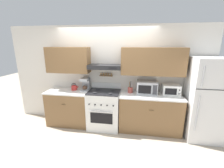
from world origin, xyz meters
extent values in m
plane|color=#B2A38E|center=(0.00, 0.00, 0.00)|extent=(16.00, 16.00, 0.00)
cube|color=silver|center=(0.00, 0.65, 1.27)|extent=(5.20, 0.08, 2.55)
cube|color=brown|center=(-0.95, 0.45, 1.70)|extent=(1.09, 0.33, 0.64)
sphere|color=brown|center=(-0.95, 0.27, 1.48)|extent=(0.02, 0.02, 0.02)
cube|color=brown|center=(1.13, 0.45, 1.70)|extent=(1.45, 0.33, 0.64)
sphere|color=brown|center=(1.13, 0.27, 1.48)|extent=(0.02, 0.02, 0.02)
cube|color=#232326|center=(0.00, 0.43, 1.55)|extent=(0.81, 0.37, 0.10)
cube|color=black|center=(0.23, 0.24, 1.55)|extent=(0.19, 0.01, 0.04)
cube|color=brown|center=(0.00, 0.57, 1.30)|extent=(0.34, 0.07, 0.02)
cylinder|color=olive|center=(-0.14, 0.57, 1.34)|extent=(0.03, 0.03, 0.06)
cylinder|color=olive|center=(-0.07, 0.57, 1.34)|extent=(0.03, 0.03, 0.06)
cylinder|color=olive|center=(0.00, 0.57, 1.34)|extent=(0.03, 0.03, 0.06)
cylinder|color=olive|center=(0.07, 0.57, 1.34)|extent=(0.03, 0.03, 0.06)
cylinder|color=olive|center=(0.14, 0.57, 1.34)|extent=(0.03, 0.03, 0.06)
cube|color=brown|center=(-0.95, 0.32, 0.44)|extent=(1.09, 0.59, 0.89)
cube|color=white|center=(-0.95, 0.32, 0.90)|extent=(1.12, 0.62, 0.03)
cylinder|color=brown|center=(-0.95, 0.01, 0.66)|extent=(0.10, 0.01, 0.01)
cube|color=brown|center=(1.13, 0.32, 0.44)|extent=(1.45, 0.59, 0.89)
cube|color=white|center=(1.13, 0.32, 0.90)|extent=(1.48, 0.62, 0.03)
cylinder|color=brown|center=(1.13, 0.01, 0.66)|extent=(0.10, 0.01, 0.01)
cube|color=white|center=(0.00, 0.28, 0.48)|extent=(0.78, 0.64, 0.95)
cube|color=black|center=(0.00, -0.05, 0.40)|extent=(0.53, 0.01, 0.27)
cylinder|color=#ADAFB5|center=(0.00, -0.07, 0.59)|extent=(0.55, 0.02, 0.02)
cube|color=black|center=(0.00, 0.28, 0.96)|extent=(0.78, 0.64, 0.01)
cylinder|color=#232326|center=(-0.19, 0.13, 0.97)|extent=(0.11, 0.11, 0.02)
cylinder|color=#232326|center=(0.19, 0.13, 0.97)|extent=(0.11, 0.11, 0.02)
cylinder|color=#232326|center=(-0.19, 0.44, 0.97)|extent=(0.11, 0.11, 0.02)
cylinder|color=#232326|center=(0.19, 0.44, 0.97)|extent=(0.11, 0.11, 0.02)
cylinder|color=black|center=(-0.28, -0.05, 0.74)|extent=(0.03, 0.02, 0.03)
cylinder|color=black|center=(-0.14, -0.05, 0.74)|extent=(0.03, 0.02, 0.03)
cylinder|color=black|center=(0.00, -0.05, 0.74)|extent=(0.03, 0.02, 0.03)
cylinder|color=black|center=(0.14, -0.05, 0.74)|extent=(0.03, 0.02, 0.03)
cylinder|color=black|center=(0.28, -0.05, 0.74)|extent=(0.03, 0.02, 0.03)
cube|color=white|center=(0.00, 0.58, 1.03)|extent=(0.78, 0.04, 0.14)
cube|color=white|center=(2.32, 0.23, 0.91)|extent=(0.79, 0.74, 1.83)
cube|color=black|center=(2.32, -0.14, 1.24)|extent=(0.79, 0.01, 0.01)
cylinder|color=#ADAFB5|center=(2.02, -0.15, 1.50)|extent=(0.02, 0.02, 0.40)
cylinder|color=#ADAFB5|center=(2.02, -0.15, 0.73)|extent=(0.02, 0.02, 0.77)
cylinder|color=red|center=(-0.84, 0.43, 0.97)|extent=(0.15, 0.15, 0.10)
ellipsoid|color=red|center=(-0.84, 0.43, 1.02)|extent=(0.14, 0.14, 0.06)
sphere|color=black|center=(-0.84, 0.43, 1.06)|extent=(0.02, 0.02, 0.02)
cylinder|color=red|center=(-0.76, 0.43, 0.98)|extent=(0.09, 0.03, 0.08)
torus|color=black|center=(-0.84, 0.43, 1.04)|extent=(0.13, 0.01, 0.13)
cube|color=#ADAFB5|center=(-0.53, 0.43, 0.93)|extent=(0.20, 0.25, 0.03)
cube|color=#ADAFB5|center=(-0.53, 0.51, 1.08)|extent=(0.20, 0.08, 0.33)
cube|color=#ADAFB5|center=(-0.53, 0.42, 1.21)|extent=(0.20, 0.21, 0.07)
ellipsoid|color=#4C3323|center=(-0.53, 0.41, 1.00)|extent=(0.12, 0.12, 0.11)
cube|color=#ADAFB5|center=(1.04, 0.45, 1.07)|extent=(0.48, 0.39, 0.30)
cube|color=black|center=(0.98, 0.25, 1.07)|extent=(0.29, 0.01, 0.19)
cube|color=#38383D|center=(1.21, 0.25, 1.07)|extent=(0.10, 0.01, 0.22)
cylinder|color=#B24C42|center=(0.64, 0.43, 0.98)|extent=(0.12, 0.12, 0.13)
cylinder|color=olive|center=(0.62, 0.42, 1.13)|extent=(0.01, 0.05, 0.16)
cylinder|color=#28282B|center=(0.65, 0.43, 1.13)|extent=(0.01, 0.04, 0.16)
cylinder|color=#B2B2B7|center=(0.66, 0.44, 1.13)|extent=(0.01, 0.03, 0.16)
cube|color=white|center=(1.60, 0.43, 1.04)|extent=(0.40, 0.29, 0.25)
cube|color=black|center=(1.57, 0.28, 1.04)|extent=(0.25, 0.01, 0.15)
cylinder|color=black|center=(1.75, 0.27, 1.08)|extent=(0.03, 0.01, 0.03)
cylinder|color=black|center=(1.75, 0.27, 1.00)|extent=(0.03, 0.01, 0.03)
camera|label=1|loc=(0.75, -3.15, 2.10)|focal=24.00mm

